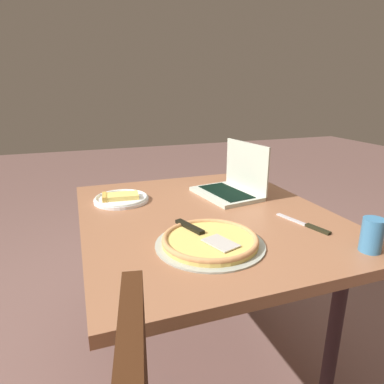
% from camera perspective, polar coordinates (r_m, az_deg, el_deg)
% --- Properties ---
extents(ground_plane, '(12.00, 12.00, 0.00)m').
position_cam_1_polar(ground_plane, '(1.78, 2.19, -26.99)').
color(ground_plane, brown).
extents(dining_table, '(1.14, 0.99, 0.76)m').
position_cam_1_polar(dining_table, '(1.39, 2.51, -6.64)').
color(dining_table, '#925E3F').
rests_on(dining_table, ground_plane).
extents(laptop, '(0.35, 0.28, 0.24)m').
position_cam_1_polar(laptop, '(1.60, 7.00, 1.38)').
color(laptop, beige).
rests_on(laptop, dining_table).
extents(pizza_plate, '(0.24, 0.24, 0.04)m').
position_cam_1_polar(pizza_plate, '(1.53, -12.06, -1.07)').
color(pizza_plate, white).
rests_on(pizza_plate, dining_table).
extents(pizza_tray, '(0.36, 0.36, 0.03)m').
position_cam_1_polar(pizza_tray, '(1.10, 3.08, -8.28)').
color(pizza_tray, '#A0A698').
rests_on(pizza_tray, dining_table).
extents(table_knife, '(0.23, 0.08, 0.01)m').
position_cam_1_polar(table_knife, '(1.31, 19.15, -5.40)').
color(table_knife, '#BFB8BC').
rests_on(table_knife, dining_table).
extents(drink_cup, '(0.07, 0.07, 0.11)m').
position_cam_1_polar(drink_cup, '(1.18, 28.43, -6.45)').
color(drink_cup, teal).
rests_on(drink_cup, dining_table).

